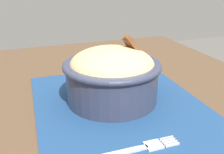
% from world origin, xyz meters
% --- Properties ---
extents(table, '(1.09, 0.78, 0.75)m').
position_xyz_m(table, '(0.00, 0.00, 0.67)').
color(table, '#4C3826').
rests_on(table, ground_plane).
extents(placemat, '(0.46, 0.34, 0.00)m').
position_xyz_m(placemat, '(-0.01, -0.00, 0.76)').
color(placemat, navy).
rests_on(placemat, table).
extents(bowl, '(0.20, 0.20, 0.13)m').
position_xyz_m(bowl, '(-0.07, -0.01, 0.82)').
color(bowl, '#2D3347').
rests_on(bowl, placemat).
extents(fork, '(0.02, 0.13, 0.00)m').
position_xyz_m(fork, '(0.10, -0.02, 0.76)').
color(fork, '#BABABA').
rests_on(fork, placemat).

